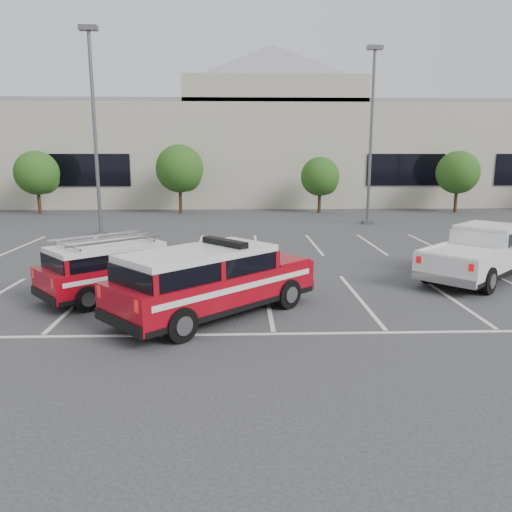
{
  "coord_description": "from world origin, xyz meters",
  "views": [
    {
      "loc": [
        -0.79,
        -13.93,
        4.13
      ],
      "look_at": [
        -0.28,
        1.21,
        1.05
      ],
      "focal_mm": 35.0,
      "sensor_mm": 36.0,
      "label": 1
    }
  ],
  "objects": [
    {
      "name": "stall_markings",
      "position": [
        0.0,
        4.5,
        0.01
      ],
      "size": [
        23.0,
        15.0,
        0.01
      ],
      "primitive_type": "cube",
      "color": "silver",
      "rests_on": "ground"
    },
    {
      "name": "light_pole_mid",
      "position": [
        7.0,
        16.0,
        5.19
      ],
      "size": [
        0.9,
        0.6,
        10.24
      ],
      "color": "#59595E",
      "rests_on": "ground"
    },
    {
      "name": "tree_mid_right",
      "position": [
        5.09,
        22.05,
        2.5
      ],
      "size": [
        2.77,
        2.77,
        3.99
      ],
      "color": "#3F2B19",
      "rests_on": "ground"
    },
    {
      "name": "light_pole_left",
      "position": [
        -8.0,
        12.0,
        5.19
      ],
      "size": [
        0.9,
        0.6,
        10.24
      ],
      "color": "#59595E",
      "rests_on": "ground"
    },
    {
      "name": "white_pickup",
      "position": [
        7.43,
        2.37,
        0.71
      ],
      "size": [
        5.6,
        5.46,
        1.78
      ],
      "rotation": [
        0.0,
        0.0,
        -0.81
      ],
      "color": "silver",
      "rests_on": "ground"
    },
    {
      "name": "ground",
      "position": [
        0.0,
        0.0,
        0.0
      ],
      "size": [
        120.0,
        120.0,
        0.0
      ],
      "primitive_type": "plane",
      "color": "#2E2E30",
      "rests_on": "ground"
    },
    {
      "name": "convention_building",
      "position": [
        0.18,
        31.86,
        4.72
      ],
      "size": [
        60.0,
        16.99,
        13.2
      ],
      "color": "#B7AE9B",
      "rests_on": "ground"
    },
    {
      "name": "tree_right",
      "position": [
        15.09,
        22.05,
        2.77
      ],
      "size": [
        3.07,
        3.07,
        4.42
      ],
      "color": "#3F2B19",
      "rests_on": "ground"
    },
    {
      "name": "tree_mid_left",
      "position": [
        -4.91,
        22.05,
        3.04
      ],
      "size": [
        3.37,
        3.37,
        4.85
      ],
      "color": "#3F2B19",
      "rests_on": "ground"
    },
    {
      "name": "fire_chief_suv",
      "position": [
        -1.52,
        -1.43,
        0.81
      ],
      "size": [
        5.5,
        5.29,
        1.97
      ],
      "rotation": [
        0.0,
        0.0,
        -0.83
      ],
      "color": "maroon",
      "rests_on": "ground"
    },
    {
      "name": "ladder_suv",
      "position": [
        -4.38,
        0.57,
        0.72
      ],
      "size": [
        4.66,
        4.33,
        1.8
      ],
      "rotation": [
        0.0,
        0.0,
        -0.87
      ],
      "color": "maroon",
      "rests_on": "ground"
    },
    {
      "name": "tree_left",
      "position": [
        -14.91,
        22.05,
        2.77
      ],
      "size": [
        3.07,
        3.07,
        4.42
      ],
      "color": "#3F2B19",
      "rests_on": "ground"
    }
  ]
}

